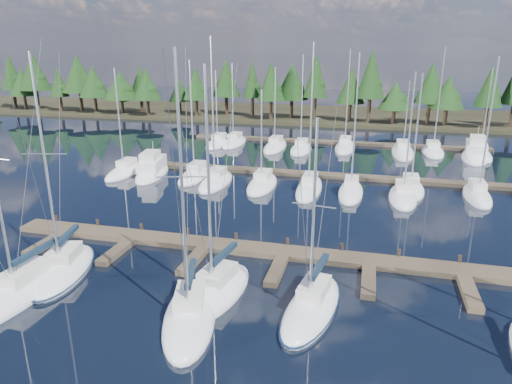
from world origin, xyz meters
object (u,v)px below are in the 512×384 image
(front_sailboat_0, at_px, (22,291))
(front_sailboat_1, at_px, (64,270))
(front_sailboat_4, at_px, (312,307))
(motor_yacht_right, at_px, (475,154))
(main_dock, at_px, (283,256))
(motor_yacht_left, at_px, (152,170))
(front_sailboat_2, at_px, (190,316))
(front_sailboat_3, at_px, (215,291))

(front_sailboat_0, height_order, front_sailboat_1, front_sailboat_0)
(front_sailboat_1, relative_size, front_sailboat_4, 1.26)
(motor_yacht_right, bearing_deg, main_dock, -117.76)
(front_sailboat_0, bearing_deg, motor_yacht_right, 53.55)
(motor_yacht_left, distance_m, motor_yacht_right, 43.27)
(front_sailboat_0, relative_size, front_sailboat_2, 1.03)
(motor_yacht_right, bearing_deg, front_sailboat_1, -127.82)
(front_sailboat_3, distance_m, motor_yacht_right, 48.78)
(front_sailboat_2, xyz_separation_m, motor_yacht_left, (-15.96, 27.53, 0.21))
(front_sailboat_1, bearing_deg, front_sailboat_4, -1.83)
(main_dock, bearing_deg, front_sailboat_0, -148.34)
(front_sailboat_0, distance_m, front_sailboat_1, 3.16)
(main_dock, xyz_separation_m, front_sailboat_2, (-3.51, -9.00, 0.10))
(front_sailboat_1, distance_m, front_sailboat_2, 10.79)
(main_dock, xyz_separation_m, front_sailboat_4, (2.90, -6.38, 0.07))
(front_sailboat_2, distance_m, motor_yacht_right, 51.64)
(front_sailboat_2, bearing_deg, front_sailboat_4, 22.26)
(front_sailboat_3, bearing_deg, main_dock, 63.31)
(front_sailboat_0, height_order, front_sailboat_2, front_sailboat_0)
(main_dock, relative_size, motor_yacht_right, 4.13)
(front_sailboat_4, distance_m, motor_yacht_left, 33.48)
(front_sailboat_2, relative_size, front_sailboat_4, 1.28)
(front_sailboat_0, height_order, motor_yacht_left, front_sailboat_0)
(front_sailboat_0, height_order, motor_yacht_right, front_sailboat_0)
(front_sailboat_4, distance_m, motor_yacht_right, 46.65)
(motor_yacht_left, bearing_deg, front_sailboat_4, -48.07)
(main_dock, xyz_separation_m, motor_yacht_left, (-19.47, 18.53, 0.31))
(front_sailboat_0, bearing_deg, motor_yacht_left, 100.29)
(main_dock, height_order, motor_yacht_left, motor_yacht_left)
(motor_yacht_left, bearing_deg, motor_yacht_right, 25.54)
(front_sailboat_2, relative_size, motor_yacht_left, 1.56)
(front_sailboat_0, bearing_deg, front_sailboat_3, 14.19)
(main_dock, bearing_deg, front_sailboat_2, -111.31)
(front_sailboat_1, relative_size, motor_yacht_left, 1.54)
(front_sailboat_4, bearing_deg, front_sailboat_2, -157.74)
(front_sailboat_1, distance_m, front_sailboat_4, 16.74)
(motor_yacht_left, bearing_deg, front_sailboat_1, -76.96)
(front_sailboat_3, distance_m, front_sailboat_4, 5.94)
(front_sailboat_0, distance_m, motor_yacht_right, 57.33)
(front_sailboat_1, bearing_deg, main_dock, 22.91)
(front_sailboat_1, xyz_separation_m, motor_yacht_right, (33.40, 43.03, 0.26))
(front_sailboat_0, distance_m, front_sailboat_2, 10.98)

